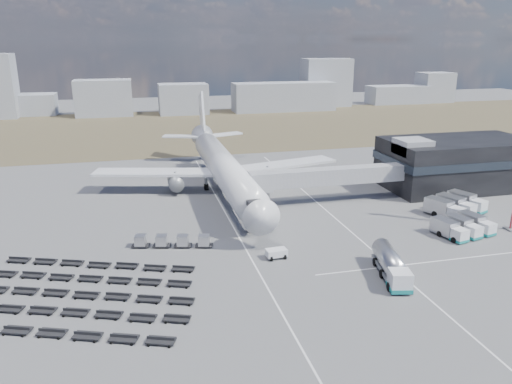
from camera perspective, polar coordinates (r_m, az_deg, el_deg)
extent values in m
plane|color=#565659|center=(72.32, 0.81, -7.16)|extent=(420.00, 420.00, 0.00)
cube|color=brown|center=(177.10, -8.27, 7.24)|extent=(420.00, 90.00, 0.01)
cube|color=silver|center=(76.35, -1.60, -5.80)|extent=(0.25, 110.00, 0.01)
cube|color=silver|center=(81.76, 10.86, -4.53)|extent=(0.25, 110.00, 0.01)
cube|color=silver|center=(75.73, 21.23, -7.23)|extent=(40.00, 0.25, 0.01)
cube|color=black|center=(111.84, 22.03, 3.06)|extent=(30.00, 16.00, 10.00)
cube|color=#262D38|center=(111.58, 22.10, 3.66)|extent=(30.40, 16.40, 1.60)
cube|color=#939399|center=(102.71, 17.47, 4.95)|extent=(6.00, 6.00, 3.00)
cube|color=#939399|center=(94.46, 8.34, 1.80)|extent=(29.80, 3.00, 3.00)
cube|color=#939399|center=(89.92, 0.51, 1.21)|extent=(4.00, 3.60, 3.40)
cylinder|color=slate|center=(91.47, 1.34, -0.19)|extent=(0.70, 0.70, 5.10)
cylinder|color=black|center=(92.12, 1.33, -1.43)|extent=(1.40, 0.90, 1.40)
cylinder|color=silver|center=(98.34, -3.59, 2.68)|extent=(5.60, 48.00, 5.60)
cone|color=silver|center=(73.50, 0.14, -2.30)|extent=(5.60, 5.00, 5.60)
cone|color=silver|center=(125.18, -5.92, 6.12)|extent=(5.60, 8.00, 5.60)
cube|color=black|center=(75.08, -0.23, -1.23)|extent=(2.20, 2.00, 0.80)
cube|color=silver|center=(102.12, -11.29, 2.23)|extent=(25.59, 11.38, 0.50)
cube|color=silver|center=(106.30, 2.85, 3.12)|extent=(25.59, 11.38, 0.50)
cylinder|color=slate|center=(100.82, -9.19, 1.15)|extent=(3.00, 5.00, 3.00)
cylinder|color=slate|center=(103.93, 1.30, 1.85)|extent=(3.00, 5.00, 3.00)
cube|color=silver|center=(126.44, -8.54, 6.32)|extent=(9.49, 5.63, 0.35)
cube|color=silver|center=(127.89, -3.60, 6.59)|extent=(9.49, 5.63, 0.35)
cube|color=silver|center=(127.17, -6.20, 8.89)|extent=(0.50, 9.06, 11.45)
cylinder|color=slate|center=(79.92, -0.82, -3.77)|extent=(0.50, 0.50, 2.50)
cylinder|color=slate|center=(102.74, -5.71, 0.92)|extent=(0.60, 0.60, 2.50)
cylinder|color=slate|center=(103.77, -2.21, 1.16)|extent=(0.60, 0.60, 2.50)
cylinder|color=black|center=(80.19, -0.81, -4.27)|extent=(0.50, 1.20, 1.20)
cube|color=#9397A1|center=(225.69, -24.33, 9.10)|extent=(19.62, 12.00, 8.44)
cube|color=#9397A1|center=(212.63, -17.00, 10.25)|extent=(22.15, 12.00, 14.27)
cube|color=#9397A1|center=(211.28, -8.31, 10.49)|extent=(19.84, 12.00, 12.24)
cube|color=#9397A1|center=(218.82, 3.18, 10.82)|extent=(43.91, 12.00, 11.97)
cube|color=#9397A1|center=(236.25, 8.01, 12.28)|extent=(21.39, 12.00, 21.32)
cube|color=#9397A1|center=(253.95, 15.91, 10.67)|extent=(29.24, 12.00, 8.40)
cube|color=#9397A1|center=(264.92, 19.73, 11.20)|extent=(15.61, 12.00, 14.18)
cube|color=silver|center=(64.15, 16.13, -9.68)|extent=(3.04, 3.04, 2.43)
cube|color=#167E7C|center=(64.58, 16.06, -10.43)|extent=(3.16, 3.16, 0.53)
cylinder|color=#B0B0B5|center=(68.42, 14.94, -7.40)|extent=(4.34, 8.31, 2.64)
cube|color=slate|center=(68.92, 14.86, -8.32)|extent=(4.24, 8.28, 0.37)
cylinder|color=black|center=(67.66, 15.20, -9.09)|extent=(2.94, 1.75, 1.16)
cube|color=silver|center=(70.99, 2.34, -7.05)|extent=(3.03, 1.87, 1.35)
cube|color=silver|center=(102.07, -0.03, 1.09)|extent=(2.57, 6.03, 2.78)
cube|color=#167E7C|center=(102.39, -0.03, 0.48)|extent=(2.67, 6.13, 0.45)
cube|color=silver|center=(82.17, 22.27, -4.58)|extent=(2.42, 2.36, 1.95)
cube|color=#167E7C|center=(82.43, 22.21, -5.07)|extent=(2.53, 2.46, 0.40)
cube|color=#B0B0B5|center=(83.93, 20.73, -3.70)|extent=(2.99, 4.45, 2.30)
cube|color=silver|center=(84.37, 23.63, -4.19)|extent=(2.42, 2.36, 1.95)
cube|color=#167E7C|center=(84.63, 23.57, -4.67)|extent=(2.53, 2.46, 0.40)
cube|color=#B0B0B5|center=(86.09, 22.10, -3.34)|extent=(2.99, 4.45, 2.30)
cube|color=silver|center=(86.63, 24.92, -3.82)|extent=(2.42, 2.36, 1.95)
cube|color=#167E7C|center=(86.88, 24.86, -4.28)|extent=(2.53, 2.46, 0.40)
cube|color=#B0B0B5|center=(88.31, 23.40, -3.00)|extent=(2.99, 4.45, 2.30)
cube|color=silver|center=(91.30, 21.91, -2.32)|extent=(2.94, 2.89, 2.19)
cube|color=#167E7C|center=(91.57, 21.85, -2.82)|extent=(3.07, 3.01, 0.45)
cube|color=#B0B0B5|center=(92.94, 20.15, -1.54)|extent=(3.92, 5.14, 2.59)
cube|color=silver|center=(94.07, 23.04, -1.90)|extent=(2.94, 2.89, 2.19)
cube|color=#167E7C|center=(94.33, 22.98, -2.39)|extent=(3.07, 3.01, 0.45)
cube|color=#B0B0B5|center=(95.67, 21.31, -1.15)|extent=(3.92, 5.14, 2.59)
cube|color=silver|center=(96.88, 24.10, -1.51)|extent=(2.94, 2.89, 2.19)
cube|color=#167E7C|center=(97.13, 24.04, -1.98)|extent=(3.07, 3.01, 0.45)
cube|color=#B0B0B5|center=(98.43, 22.40, -0.78)|extent=(3.92, 5.14, 2.59)
cube|color=black|center=(76.61, -13.03, -5.95)|extent=(2.86, 2.14, 0.18)
cube|color=#B0B0B5|center=(76.29, -13.07, -5.37)|extent=(1.90, 1.90, 1.47)
cube|color=black|center=(75.97, -10.71, -6.00)|extent=(2.86, 2.14, 0.18)
cube|color=#B0B0B5|center=(75.65, -10.74, -5.42)|extent=(1.90, 1.90, 1.47)
cube|color=black|center=(75.45, -8.35, -6.04)|extent=(2.86, 2.14, 0.18)
cube|color=#B0B0B5|center=(75.13, -8.38, -5.46)|extent=(1.90, 1.90, 1.47)
cube|color=black|center=(75.06, -5.96, -6.07)|extent=(2.86, 2.14, 0.18)
cube|color=#B0B0B5|center=(74.73, -5.98, -5.48)|extent=(1.90, 1.90, 1.47)
cube|color=black|center=(59.16, -23.99, -14.27)|extent=(29.79, 12.37, 0.70)
cube|color=black|center=(62.19, -22.08, -12.43)|extent=(29.79, 12.37, 0.70)
cube|color=black|center=(65.34, -20.37, -10.76)|extent=(29.79, 12.37, 0.70)
cube|color=black|center=(68.59, -18.84, -9.23)|extent=(26.13, 11.00, 0.70)
cube|color=black|center=(71.92, -17.46, -7.83)|extent=(26.13, 11.00, 0.70)
cube|color=#565659|center=(91.28, 27.15, -3.78)|extent=(1.86, 1.86, 0.28)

